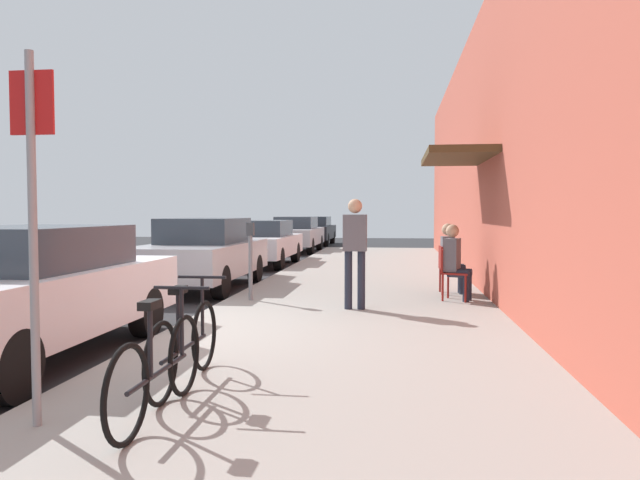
{
  "coord_description": "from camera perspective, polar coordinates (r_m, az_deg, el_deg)",
  "views": [
    {
      "loc": [
        2.88,
        -7.16,
        1.62
      ],
      "look_at": [
        1.28,
        5.54,
        1.02
      ],
      "focal_mm": 33.38,
      "sensor_mm": 36.0,
      "label": 1
    }
  ],
  "objects": [
    {
      "name": "parking_meter",
      "position": [
        10.16,
        -6.68,
        -1.45
      ],
      "size": [
        0.12,
        0.1,
        1.32
      ],
      "color": "slate",
      "rests_on": "sidewalk_slab"
    },
    {
      "name": "cafe_chair_1",
      "position": [
        11.2,
        12.11,
        -2.46
      ],
      "size": [
        0.46,
        0.46,
        0.87
      ],
      "color": "maroon",
      "rests_on": "sidewalk_slab"
    },
    {
      "name": "seated_patron_1",
      "position": [
        11.2,
        12.43,
        -1.48
      ],
      "size": [
        0.44,
        0.37,
        1.29
      ],
      "color": "#232838",
      "rests_on": "sidewalk_slab"
    },
    {
      "name": "pedestrian_standing",
      "position": [
        9.14,
        3.37,
        -0.43
      ],
      "size": [
        0.36,
        0.22,
        1.7
      ],
      "color": "#232838",
      "rests_on": "sidewalk_slab"
    },
    {
      "name": "sidewalk_slab",
      "position": [
        9.32,
        3.22,
        -6.94
      ],
      "size": [
        4.5,
        32.0,
        0.12
      ],
      "primitive_type": "cube",
      "color": "#9E9B93",
      "rests_on": "ground_plane"
    },
    {
      "name": "parked_car_2",
      "position": [
        18.03,
        -5.57,
        -0.2
      ],
      "size": [
        1.8,
        4.4,
        1.37
      ],
      "color": "silver",
      "rests_on": "ground_plane"
    },
    {
      "name": "building_facade",
      "position": [
        9.41,
        18.19,
        9.62
      ],
      "size": [
        1.4,
        32.0,
        5.55
      ],
      "color": "#BC5442",
      "rests_on": "ground_plane"
    },
    {
      "name": "parked_car_1",
      "position": [
        12.69,
        -11.13,
        -1.23
      ],
      "size": [
        1.8,
        4.4,
        1.49
      ],
      "color": "#B7B7BC",
      "rests_on": "ground_plane"
    },
    {
      "name": "seated_patron_0",
      "position": [
        10.33,
        12.87,
        -1.83
      ],
      "size": [
        0.51,
        0.47,
        1.29
      ],
      "color": "#232838",
      "rests_on": "sidewalk_slab"
    },
    {
      "name": "ground_plane",
      "position": [
        7.89,
        -14.6,
        -9.23
      ],
      "size": [
        60.0,
        60.0,
        0.0
      ],
      "primitive_type": "plane",
      "color": "#2D2D30"
    },
    {
      "name": "parked_car_4",
      "position": [
        29.31,
        -0.62,
        0.95
      ],
      "size": [
        1.8,
        4.4,
        1.4
      ],
      "color": "black",
      "rests_on": "ground_plane"
    },
    {
      "name": "parked_car_3",
      "position": [
        24.1,
        -2.32,
        0.6
      ],
      "size": [
        1.8,
        4.4,
        1.43
      ],
      "color": "#B7B7BC",
      "rests_on": "ground_plane"
    },
    {
      "name": "bicycle_1",
      "position": [
        5.32,
        -12.81,
        -9.73
      ],
      "size": [
        0.46,
        1.71,
        0.9
      ],
      "color": "black",
      "rests_on": "sidewalk_slab"
    },
    {
      "name": "street_sign",
      "position": [
        4.56,
        -25.82,
        2.7
      ],
      "size": [
        0.32,
        0.06,
        2.6
      ],
      "color": "gray",
      "rests_on": "sidewalk_slab"
    },
    {
      "name": "bicycle_0",
      "position": [
        4.58,
        -15.16,
        -11.78
      ],
      "size": [
        0.46,
        1.71,
        0.9
      ],
      "color": "black",
      "rests_on": "sidewalk_slab"
    },
    {
      "name": "parked_car_0",
      "position": [
        7.22,
        -26.44,
        -4.44
      ],
      "size": [
        1.8,
        4.4,
        1.46
      ],
      "color": "silver",
      "rests_on": "ground_plane"
    },
    {
      "name": "cafe_chair_0",
      "position": [
        10.36,
        12.54,
        -2.88
      ],
      "size": [
        0.56,
        0.56,
        0.87
      ],
      "color": "maroon",
      "rests_on": "sidewalk_slab"
    }
  ]
}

